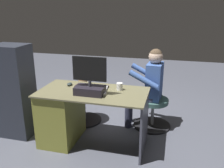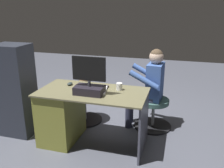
{
  "view_description": "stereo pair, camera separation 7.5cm",
  "coord_description": "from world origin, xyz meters",
  "px_view_note": "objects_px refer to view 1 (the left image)",
  "views": [
    {
      "loc": [
        -0.92,
        2.92,
        1.73
      ],
      "look_at": [
        -0.18,
        0.05,
        0.75
      ],
      "focal_mm": 38.86,
      "sensor_mm": 36.0,
      "label": 1
    },
    {
      "loc": [
        -1.0,
        2.9,
        1.73
      ],
      "look_at": [
        -0.18,
        0.05,
        0.75
      ],
      "focal_mm": 38.86,
      "sensor_mm": 36.0,
      "label": 2
    }
  ],
  "objects_px": {
    "monitor": "(90,84)",
    "teddy_bear": "(84,85)",
    "desk": "(67,114)",
    "keyboard": "(92,87)",
    "person": "(149,82)",
    "cup": "(120,86)",
    "office_chair_teddy": "(84,106)",
    "visitor_chair": "(153,111)",
    "tv_remote": "(77,89)",
    "computer_mouse": "(70,84)"
  },
  "relations": [
    {
      "from": "desk",
      "to": "tv_remote",
      "type": "relative_size",
      "value": 8.86
    },
    {
      "from": "monitor",
      "to": "visitor_chair",
      "type": "height_order",
      "value": "monitor"
    },
    {
      "from": "visitor_chair",
      "to": "cup",
      "type": "bearing_deg",
      "value": 54.26
    },
    {
      "from": "visitor_chair",
      "to": "keyboard",
      "type": "bearing_deg",
      "value": 34.92
    },
    {
      "from": "person",
      "to": "teddy_bear",
      "type": "bearing_deg",
      "value": 4.35
    },
    {
      "from": "desk",
      "to": "visitor_chair",
      "type": "bearing_deg",
      "value": -147.39
    },
    {
      "from": "monitor",
      "to": "teddy_bear",
      "type": "xyz_separation_m",
      "value": [
        0.34,
        -0.67,
        -0.27
      ]
    },
    {
      "from": "cup",
      "to": "office_chair_teddy",
      "type": "distance_m",
      "value": 0.94
    },
    {
      "from": "desk",
      "to": "computer_mouse",
      "type": "bearing_deg",
      "value": -86.15
    },
    {
      "from": "computer_mouse",
      "to": "cup",
      "type": "bearing_deg",
      "value": 179.63
    },
    {
      "from": "computer_mouse",
      "to": "keyboard",
      "type": "bearing_deg",
      "value": -179.49
    },
    {
      "from": "keyboard",
      "to": "person",
      "type": "relative_size",
      "value": 0.36
    },
    {
      "from": "teddy_bear",
      "to": "person",
      "type": "distance_m",
      "value": 0.96
    },
    {
      "from": "cup",
      "to": "person",
      "type": "xyz_separation_m",
      "value": [
        -0.3,
        -0.52,
        -0.08
      ]
    },
    {
      "from": "keyboard",
      "to": "teddy_bear",
      "type": "bearing_deg",
      "value": -57.04
    },
    {
      "from": "monitor",
      "to": "keyboard",
      "type": "distance_m",
      "value": 0.27
    },
    {
      "from": "cup",
      "to": "office_chair_teddy",
      "type": "relative_size",
      "value": 0.17
    },
    {
      "from": "keyboard",
      "to": "person",
      "type": "height_order",
      "value": "person"
    },
    {
      "from": "tv_remote",
      "to": "teddy_bear",
      "type": "bearing_deg",
      "value": -107.25
    },
    {
      "from": "keyboard",
      "to": "visitor_chair",
      "type": "height_order",
      "value": "keyboard"
    },
    {
      "from": "keyboard",
      "to": "teddy_bear",
      "type": "distance_m",
      "value": 0.55
    },
    {
      "from": "keyboard",
      "to": "teddy_bear",
      "type": "relative_size",
      "value": 1.33
    },
    {
      "from": "computer_mouse",
      "to": "visitor_chair",
      "type": "distance_m",
      "value": 1.27
    },
    {
      "from": "computer_mouse",
      "to": "teddy_bear",
      "type": "xyz_separation_m",
      "value": [
        -0.02,
        -0.44,
        -0.16
      ]
    },
    {
      "from": "tv_remote",
      "to": "cup",
      "type": "bearing_deg",
      "value": 162.79
    },
    {
      "from": "desk",
      "to": "cup",
      "type": "distance_m",
      "value": 0.77
    },
    {
      "from": "computer_mouse",
      "to": "person",
      "type": "xyz_separation_m",
      "value": [
        -0.97,
        -0.52,
        -0.06
      ]
    },
    {
      "from": "monitor",
      "to": "cup",
      "type": "xyz_separation_m",
      "value": [
        -0.31,
        -0.23,
        -0.08
      ]
    },
    {
      "from": "computer_mouse",
      "to": "person",
      "type": "distance_m",
      "value": 1.1
    },
    {
      "from": "teddy_bear",
      "to": "visitor_chair",
      "type": "relative_size",
      "value": 0.58
    },
    {
      "from": "visitor_chair",
      "to": "office_chair_teddy",
      "type": "bearing_deg",
      "value": 4.95
    },
    {
      "from": "monitor",
      "to": "person",
      "type": "distance_m",
      "value": 0.98
    },
    {
      "from": "desk",
      "to": "teddy_bear",
      "type": "distance_m",
      "value": 0.62
    },
    {
      "from": "keyboard",
      "to": "cup",
      "type": "bearing_deg",
      "value": 178.91
    },
    {
      "from": "cup",
      "to": "person",
      "type": "relative_size",
      "value": 0.08
    },
    {
      "from": "keyboard",
      "to": "person",
      "type": "bearing_deg",
      "value": -142.53
    },
    {
      "from": "cup",
      "to": "office_chair_teddy",
      "type": "xyz_separation_m",
      "value": [
        0.65,
        -0.44,
        -0.51
      ]
    },
    {
      "from": "office_chair_teddy",
      "to": "person",
      "type": "xyz_separation_m",
      "value": [
        -0.96,
        -0.08,
        0.43
      ]
    },
    {
      "from": "cup",
      "to": "teddy_bear",
      "type": "height_order",
      "value": "cup"
    },
    {
      "from": "computer_mouse",
      "to": "cup",
      "type": "relative_size",
      "value": 1.08
    },
    {
      "from": "computer_mouse",
      "to": "office_chair_teddy",
      "type": "distance_m",
      "value": 0.65
    },
    {
      "from": "computer_mouse",
      "to": "teddy_bear",
      "type": "height_order",
      "value": "computer_mouse"
    },
    {
      "from": "tv_remote",
      "to": "office_chair_teddy",
      "type": "xyz_separation_m",
      "value": [
        0.14,
        -0.56,
        -0.48
      ]
    },
    {
      "from": "desk",
      "to": "cup",
      "type": "bearing_deg",
      "value": -168.29
    },
    {
      "from": "tv_remote",
      "to": "teddy_bear",
      "type": "height_order",
      "value": "teddy_bear"
    },
    {
      "from": "desk",
      "to": "tv_remote",
      "type": "bearing_deg",
      "value": -176.02
    },
    {
      "from": "monitor",
      "to": "person",
      "type": "bearing_deg",
      "value": -129.34
    },
    {
      "from": "desk",
      "to": "teddy_bear",
      "type": "relative_size",
      "value": 4.21
    },
    {
      "from": "monitor",
      "to": "person",
      "type": "xyz_separation_m",
      "value": [
        -0.61,
        -0.75,
        -0.17
      ]
    },
    {
      "from": "cup",
      "to": "teddy_bear",
      "type": "distance_m",
      "value": 0.81
    }
  ]
}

